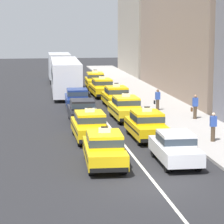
% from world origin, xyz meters
% --- Properties ---
extents(ground_plane, '(160.00, 160.00, 0.00)m').
position_xyz_m(ground_plane, '(0.00, 0.00, 0.00)').
color(ground_plane, '#232326').
extents(lane_stripe_left_right, '(0.14, 80.00, 0.01)m').
position_xyz_m(lane_stripe_left_right, '(0.00, 20.00, 0.00)').
color(lane_stripe_left_right, silver).
rests_on(lane_stripe_left_right, ground).
extents(sidewalk_curb, '(4.00, 90.00, 0.15)m').
position_xyz_m(sidewalk_curb, '(5.60, 15.00, 0.07)').
color(sidewalk_curb, '#9E9993').
rests_on(sidewalk_curb, ground).
extents(taxi_left_nearest, '(2.01, 4.64, 1.96)m').
position_xyz_m(taxi_left_nearest, '(-1.74, 3.44, 0.88)').
color(taxi_left_nearest, black).
rests_on(taxi_left_nearest, ground).
extents(taxi_left_second, '(1.85, 4.57, 1.96)m').
position_xyz_m(taxi_left_second, '(-1.76, 9.31, 0.88)').
color(taxi_left_second, black).
rests_on(taxi_left_second, ground).
extents(sedan_left_third, '(1.81, 4.32, 1.58)m').
position_xyz_m(sedan_left_third, '(-1.63, 14.87, 0.85)').
color(sedan_left_third, black).
rests_on(sedan_left_third, ground).
extents(sedan_left_fourth, '(1.91, 4.36, 1.58)m').
position_xyz_m(sedan_left_fourth, '(-1.43, 20.80, 0.85)').
color(sedan_left_fourth, black).
rests_on(sedan_left_fourth, ground).
extents(bus_left_fifth, '(2.86, 11.27, 3.22)m').
position_xyz_m(bus_left_fifth, '(-1.74, 29.25, 1.82)').
color(bus_left_fifth, black).
rests_on(bus_left_fifth, ground).
extents(box_truck_left_sixth, '(2.38, 6.99, 3.27)m').
position_xyz_m(box_truck_left_sixth, '(-1.68, 39.94, 1.78)').
color(box_truck_left_sixth, black).
rests_on(box_truck_left_sixth, ground).
extents(sedan_right_nearest, '(1.84, 4.33, 1.58)m').
position_xyz_m(sedan_right_nearest, '(1.71, 3.36, 0.85)').
color(sedan_right_nearest, black).
rests_on(sedan_right_nearest, ground).
extents(taxi_right_second, '(1.86, 4.58, 1.96)m').
position_xyz_m(taxi_right_second, '(1.54, 8.98, 0.88)').
color(taxi_right_second, black).
rests_on(taxi_right_second, ground).
extents(taxi_right_third, '(1.90, 4.59, 1.96)m').
position_xyz_m(taxi_right_third, '(1.47, 15.36, 0.88)').
color(taxi_right_third, black).
rests_on(taxi_right_third, ground).
extents(taxi_right_fourth, '(1.87, 4.58, 1.96)m').
position_xyz_m(taxi_right_fourth, '(1.75, 21.20, 0.88)').
color(taxi_right_fourth, black).
rests_on(taxi_right_fourth, ground).
extents(taxi_right_fifth, '(1.90, 4.59, 1.96)m').
position_xyz_m(taxi_right_fifth, '(1.45, 27.33, 0.88)').
color(taxi_right_fifth, black).
rests_on(taxi_right_fifth, ground).
extents(taxi_right_sixth, '(1.98, 4.62, 1.96)m').
position_xyz_m(taxi_right_sixth, '(1.58, 33.35, 0.88)').
color(taxi_right_sixth, black).
rests_on(taxi_right_sixth, ground).
extents(pedestrian_near_crosswalk, '(0.47, 0.24, 1.68)m').
position_xyz_m(pedestrian_near_crosswalk, '(6.14, 14.27, 0.99)').
color(pedestrian_near_crosswalk, '#473828').
rests_on(pedestrian_near_crosswalk, sidewalk_curb).
extents(pedestrian_mid_block, '(0.47, 0.24, 1.61)m').
position_xyz_m(pedestrian_mid_block, '(4.43, 18.20, 0.95)').
color(pedestrian_mid_block, '#473828').
rests_on(pedestrian_mid_block, sidewalk_curb).
extents(pedestrian_by_storefront, '(0.36, 0.24, 1.65)m').
position_xyz_m(pedestrian_by_storefront, '(4.97, 7.22, 0.98)').
color(pedestrian_by_storefront, '#473828').
rests_on(pedestrian_by_storefront, sidewalk_curb).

